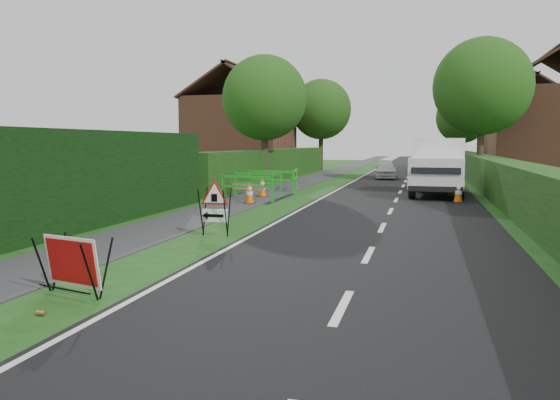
{
  "coord_description": "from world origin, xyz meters",
  "views": [
    {
      "loc": [
        3.5,
        -9.47,
        2.18
      ],
      "look_at": [
        -0.09,
        4.09,
        0.7
      ],
      "focal_mm": 35.0,
      "sensor_mm": 36.0,
      "label": 1
    }
  ],
  "objects_px": {
    "red_rect_sign": "(72,263)",
    "works_van": "(439,165)",
    "hatchback_car": "(386,170)",
    "triangle_sign": "(213,204)"
  },
  "relations": [
    {
      "from": "triangle_sign",
      "to": "hatchback_car",
      "type": "bearing_deg",
      "value": 81.86
    },
    {
      "from": "triangle_sign",
      "to": "works_van",
      "type": "distance_m",
      "value": 12.96
    },
    {
      "from": "red_rect_sign",
      "to": "hatchback_car",
      "type": "xyz_separation_m",
      "value": [
        2.53,
        26.97,
        0.05
      ]
    },
    {
      "from": "triangle_sign",
      "to": "works_van",
      "type": "bearing_deg",
      "value": 64.25
    },
    {
      "from": "red_rect_sign",
      "to": "works_van",
      "type": "height_order",
      "value": "works_van"
    },
    {
      "from": "red_rect_sign",
      "to": "triangle_sign",
      "type": "xyz_separation_m",
      "value": [
        0.07,
        5.16,
        0.28
      ]
    },
    {
      "from": "hatchback_car",
      "to": "red_rect_sign",
      "type": "bearing_deg",
      "value": -99.8
    },
    {
      "from": "triangle_sign",
      "to": "works_van",
      "type": "relative_size",
      "value": 0.21
    },
    {
      "from": "works_van",
      "to": "hatchback_car",
      "type": "height_order",
      "value": "works_van"
    },
    {
      "from": "red_rect_sign",
      "to": "works_van",
      "type": "bearing_deg",
      "value": 86.23
    }
  ]
}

